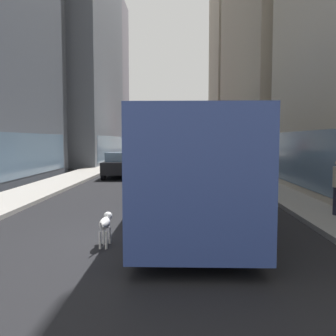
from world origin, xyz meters
name	(u,v)px	position (x,y,z in m)	size (l,w,h in m)	color
ground_plane	(171,160)	(0.00, 35.00, 0.00)	(120.00, 120.00, 0.00)	black
sidewalk_left	(124,159)	(-5.70, 35.00, 0.07)	(2.40, 110.00, 0.15)	#9E9991
sidewalk_right	(218,160)	(5.70, 35.00, 0.07)	(2.40, 110.00, 0.15)	gray
building_left_mid	(53,12)	(-11.90, 28.92, 15.33)	(11.80, 15.46, 30.68)	slate
building_left_far	(95,75)	(-11.90, 47.28, 12.36)	(8.27, 17.03, 24.74)	slate
building_right_mid	(300,45)	(11.90, 25.44, 11.00)	(11.84, 21.61, 22.01)	#A0937F
building_right_far	(254,59)	(11.90, 45.70, 14.24)	(11.93, 15.00, 28.50)	#A0937F
transit_bus	(189,160)	(1.20, 3.08, 1.78)	(2.78, 11.53, 3.05)	#33478C
car_red_coupe	(181,152)	(1.20, 39.91, 0.82)	(1.87, 4.51, 1.62)	red
car_grey_wagon	(183,161)	(1.20, 19.29, 0.82)	(1.76, 3.98, 1.62)	slate
car_silver_sedan	(147,154)	(-2.80, 34.09, 0.82)	(1.83, 4.40, 1.62)	#B7BABF
car_white_van	(153,160)	(-1.20, 20.75, 0.82)	(1.77, 4.22, 1.62)	silver
car_black_suv	(122,165)	(-2.80, 14.86, 0.83)	(1.94, 4.54, 1.62)	black
box_truck	(141,148)	(-2.80, 27.17, 1.67)	(2.30, 7.50, 3.05)	#A51919
dalmatian_dog	(105,223)	(-0.82, -0.44, 0.51)	(0.22, 0.96, 0.72)	white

